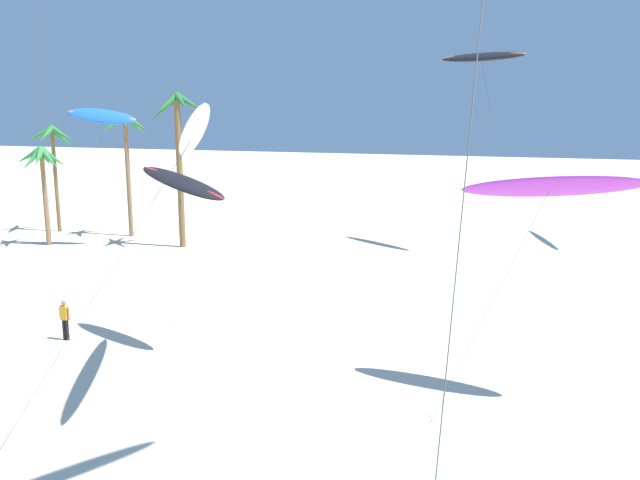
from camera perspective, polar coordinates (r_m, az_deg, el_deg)
palm_tree_0 at (r=50.53m, az=-23.32°, el=6.20°), size 3.63×3.52×7.17m
palm_tree_1 at (r=56.03m, az=-22.43°, el=7.89°), size 3.95×3.98×8.53m
palm_tree_2 at (r=52.07m, az=-16.72°, el=8.87°), size 4.29×3.81×9.45m
palm_tree_3 at (r=46.83m, az=-12.35°, el=9.98°), size 4.22×4.35×10.91m
flying_kite_5 at (r=21.58m, az=-11.12°, el=9.08°), size 5.44×13.27×10.11m
flying_kite_6 at (r=22.30m, az=19.58°, el=4.45°), size 6.04×4.12×7.93m
flying_kite_7 at (r=26.52m, az=-12.06°, el=4.95°), size 5.07×5.33×7.54m
flying_kite_9 at (r=46.40m, az=14.02°, el=15.34°), size 6.64×9.10×13.66m
flying_kite_10 at (r=48.08m, az=-18.64°, el=10.28°), size 4.85×7.31×10.13m
person_foreground_walker at (r=29.73m, az=-21.52°, el=-6.41°), size 0.51×0.21×1.77m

